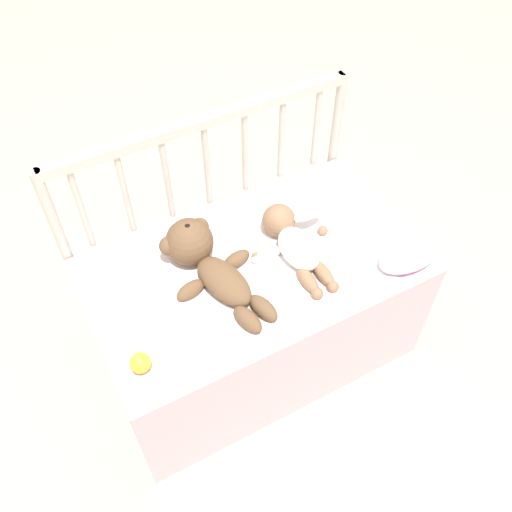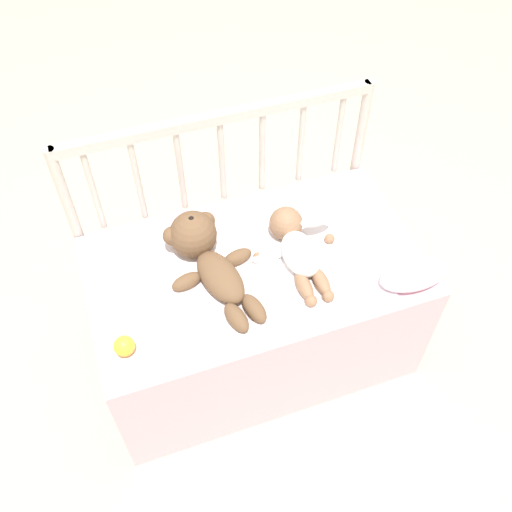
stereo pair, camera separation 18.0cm
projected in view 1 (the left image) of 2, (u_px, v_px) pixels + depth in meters
ground_plane at (255, 346)px, 2.24m from camera, size 12.00×12.00×0.00m
crib_mattress at (254, 309)px, 2.05m from camera, size 1.09×0.63×0.50m
crib_rail at (208, 181)px, 1.97m from camera, size 1.09×0.04×0.87m
blanket at (254, 272)px, 1.83m from camera, size 0.79×0.53×0.01m
teddy_bear at (206, 260)px, 1.79m from camera, size 0.29×0.46×0.16m
baby at (293, 242)px, 1.86m from camera, size 0.30×0.37×0.11m
toy_ball at (140, 363)px, 1.59m from camera, size 0.06×0.06×0.06m
small_pillow at (410, 255)px, 1.84m from camera, size 0.23×0.12×0.06m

